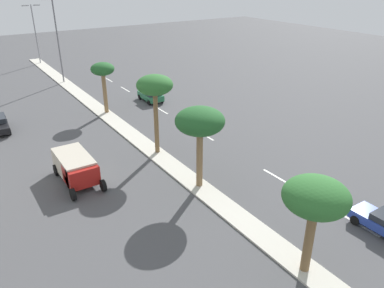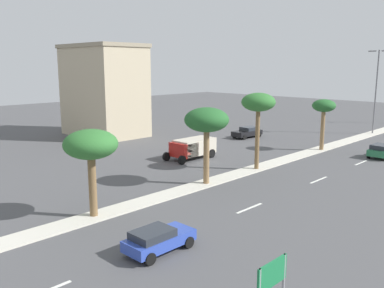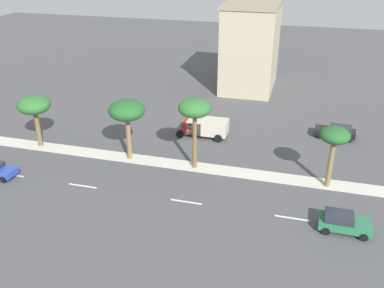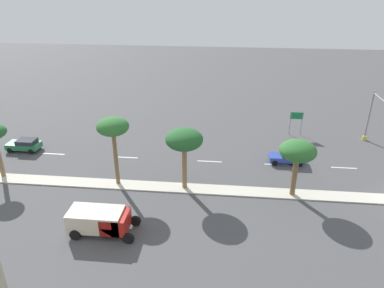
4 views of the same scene
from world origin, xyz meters
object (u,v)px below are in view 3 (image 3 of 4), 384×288
at_px(box_truck, 204,126).
at_px(commercial_building, 251,46).
at_px(palm_tree_right, 127,111).
at_px(palm_tree_mid, 195,110).
at_px(sedan_black_left, 336,131).
at_px(palm_tree_leading, 34,106).
at_px(palm_tree_near, 335,138).
at_px(sedan_green_front, 343,222).

bearing_deg(box_truck, commercial_building, 173.15).
relative_size(palm_tree_right, palm_tree_mid, 0.88).
bearing_deg(sedan_black_left, box_truck, -76.23).
distance_m(palm_tree_right, palm_tree_mid, 6.93).
bearing_deg(palm_tree_leading, commercial_building, 144.65).
relative_size(palm_tree_near, box_truck, 1.03).
bearing_deg(palm_tree_near, commercial_building, -157.40).
bearing_deg(box_truck, sedan_green_front, 45.84).
bearing_deg(palm_tree_right, sedan_black_left, 118.43).
height_order(commercial_building, sedan_black_left, commercial_building).
height_order(palm_tree_leading, sedan_green_front, palm_tree_leading).
bearing_deg(palm_tree_leading, palm_tree_mid, 88.99).
bearing_deg(palm_tree_near, palm_tree_mid, -90.61).
relative_size(palm_tree_near, sedan_black_left, 1.28).
bearing_deg(palm_tree_leading, sedan_black_left, 109.33).
bearing_deg(commercial_building, palm_tree_right, -17.12).
bearing_deg(box_truck, palm_tree_right, -38.18).
distance_m(palm_tree_leading, palm_tree_right, 10.55).
xyz_separation_m(commercial_building, sedan_black_left, (15.53, 12.25, -5.47)).
height_order(palm_tree_leading, palm_tree_near, palm_tree_near).
height_order(palm_tree_mid, sedan_green_front, palm_tree_mid).
xyz_separation_m(palm_tree_leading, box_truck, (-7.30, 16.43, -3.48)).
distance_m(commercial_building, palm_tree_near, 29.10).
distance_m(commercial_building, palm_tree_right, 27.85).
bearing_deg(commercial_building, box_truck, -6.85).
relative_size(commercial_building, box_truck, 2.21).
bearing_deg(sedan_green_front, sedan_black_left, 179.90).
xyz_separation_m(commercial_building, palm_tree_near, (26.84, 11.17, -1.31)).
height_order(sedan_black_left, sedan_green_front, sedan_green_front).
relative_size(commercial_building, palm_tree_leading, 2.21).
bearing_deg(commercial_building, palm_tree_mid, -2.83).
bearing_deg(sedan_green_front, palm_tree_near, -170.63).
distance_m(commercial_building, palm_tree_leading, 32.40).
bearing_deg(palm_tree_near, sedan_green_front, 9.37).
distance_m(sedan_black_left, box_truck, 14.98).
bearing_deg(commercial_building, sedan_black_left, 38.27).
xyz_separation_m(commercial_building, palm_tree_leading, (26.40, -18.73, -1.55)).
distance_m(commercial_building, palm_tree_mid, 26.74).
bearing_deg(palm_tree_right, palm_tree_near, 89.29).
bearing_deg(sedan_green_front, palm_tree_leading, -102.37).
bearing_deg(palm_tree_near, sedan_black_left, 174.55).
xyz_separation_m(palm_tree_right, palm_tree_near, (0.24, 19.37, -0.33)).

